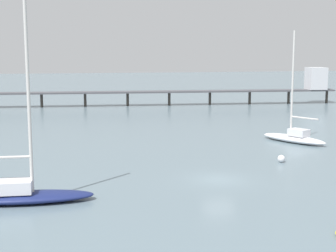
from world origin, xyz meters
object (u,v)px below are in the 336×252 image
at_px(sailboat_white, 294,136).
at_px(sailboat_navy, 24,192).
at_px(mooring_buoy_outer, 281,159).
at_px(pier, 202,87).

height_order(sailboat_white, sailboat_navy, sailboat_navy).
bearing_deg(sailboat_white, mooring_buoy_outer, -122.50).
height_order(pier, mooring_buoy_outer, pier).
xyz_separation_m(pier, sailboat_navy, (-29.13, -57.05, -2.68)).
relative_size(pier, mooring_buoy_outer, 116.14).
bearing_deg(mooring_buoy_outer, sailboat_navy, -161.14).
bearing_deg(pier, sailboat_white, -91.16).
distance_m(pier, mooring_buoy_outer, 49.91).
relative_size(sailboat_white, sailboat_navy, 0.87).
bearing_deg(pier, mooring_buoy_outer, -97.67).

